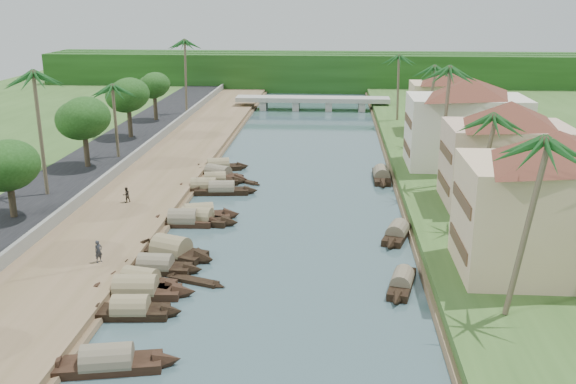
# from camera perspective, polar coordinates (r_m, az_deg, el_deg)

# --- Properties ---
(ground) EXTENTS (220.00, 220.00, 0.00)m
(ground) POSITION_cam_1_polar(r_m,az_deg,el_deg) (49.61, -0.77, -6.74)
(ground) COLOR #3A5358
(ground) RESTS_ON ground
(left_bank) EXTENTS (10.00, 180.00, 0.80)m
(left_bank) POSITION_cam_1_polar(r_m,az_deg,el_deg) (70.97, -12.36, 0.57)
(left_bank) COLOR brown
(left_bank) RESTS_ON ground
(right_bank) EXTENTS (16.00, 180.00, 1.20)m
(right_bank) POSITION_cam_1_polar(r_m,az_deg,el_deg) (69.72, 16.43, 0.14)
(right_bank) COLOR #305120
(right_bank) RESTS_ON ground
(road) EXTENTS (8.00, 180.00, 1.40)m
(road) POSITION_cam_1_polar(r_m,az_deg,el_deg) (73.73, -18.73, 0.91)
(road) COLOR black
(road) RESTS_ON ground
(retaining_wall) EXTENTS (0.40, 180.00, 1.10)m
(retaining_wall) POSITION_cam_1_polar(r_m,az_deg,el_deg) (72.01, -15.62, 1.35)
(retaining_wall) COLOR gray
(retaining_wall) RESTS_ON left_bank
(treeline) EXTENTS (120.00, 14.00, 8.00)m
(treeline) POSITION_cam_1_polar(r_m,az_deg,el_deg) (146.18, 2.59, 10.67)
(treeline) COLOR #17390F
(treeline) RESTS_ON ground
(bridge) EXTENTS (28.00, 4.00, 2.40)m
(bridge) POSITION_cam_1_polar(r_m,az_deg,el_deg) (118.73, 2.19, 8.11)
(bridge) COLOR #9A9A90
(bridge) RESTS_ON ground
(building_near) EXTENTS (14.85, 14.85, 10.20)m
(building_near) POSITION_cam_1_polar(r_m,az_deg,el_deg) (47.77, 22.31, -0.83)
(building_near) COLOR beige
(building_near) RESTS_ON right_bank
(building_mid) EXTENTS (14.11, 14.11, 9.70)m
(building_mid) POSITION_cam_1_polar(r_m,az_deg,el_deg) (62.93, 18.83, 3.37)
(building_mid) COLOR beige
(building_mid) RESTS_ON right_bank
(building_far) EXTENTS (15.59, 15.59, 10.20)m
(building_far) POSITION_cam_1_polar(r_m,az_deg,el_deg) (76.01, 15.57, 6.06)
(building_far) COLOR silver
(building_far) RESTS_ON right_bank
(building_distant) EXTENTS (12.62, 12.62, 9.20)m
(building_distant) POSITION_cam_1_polar(r_m,az_deg,el_deg) (95.67, 13.87, 8.01)
(building_distant) COLOR beige
(building_distant) RESTS_ON right_bank
(sampan_0) EXTENTS (8.51, 3.28, 2.20)m
(sampan_0) POSITION_cam_1_polar(r_m,az_deg,el_deg) (38.28, -15.75, -14.41)
(sampan_0) COLOR black
(sampan_0) RESTS_ON ground
(sampan_1) EXTENTS (7.02, 2.14, 2.08)m
(sampan_1) POSITION_cam_1_polar(r_m,az_deg,el_deg) (43.59, -13.81, -10.19)
(sampan_1) COLOR black
(sampan_1) RESTS_ON ground
(sampan_2) EXTENTS (8.67, 2.28, 2.26)m
(sampan_2) POSITION_cam_1_polar(r_m,az_deg,el_deg) (46.23, -13.36, -8.51)
(sampan_2) COLOR black
(sampan_2) RESTS_ON ground
(sampan_3) EXTENTS (7.47, 1.89, 2.03)m
(sampan_3) POSITION_cam_1_polar(r_m,az_deg,el_deg) (49.76, -11.68, -6.52)
(sampan_3) COLOR black
(sampan_3) RESTS_ON ground
(sampan_4) EXTENTS (7.31, 3.11, 2.06)m
(sampan_4) POSITION_cam_1_polar(r_m,az_deg,el_deg) (47.54, -12.99, -7.76)
(sampan_4) COLOR black
(sampan_4) RESTS_ON ground
(sampan_5) EXTENTS (8.30, 4.77, 2.55)m
(sampan_5) POSITION_cam_1_polar(r_m,az_deg,el_deg) (52.42, -10.33, -5.19)
(sampan_5) COLOR black
(sampan_5) RESTS_ON ground
(sampan_6) EXTENTS (7.47, 2.13, 2.22)m
(sampan_6) POSITION_cam_1_polar(r_m,az_deg,el_deg) (59.18, -9.32, -2.54)
(sampan_6) COLOR black
(sampan_6) RESTS_ON ground
(sampan_7) EXTENTS (8.30, 2.89, 2.17)m
(sampan_7) POSITION_cam_1_polar(r_m,az_deg,el_deg) (59.51, -8.09, -2.37)
(sampan_7) COLOR black
(sampan_7) RESTS_ON ground
(sampan_8) EXTENTS (8.03, 3.96, 2.40)m
(sampan_8) POSITION_cam_1_polar(r_m,az_deg,el_deg) (60.26, -7.90, -2.11)
(sampan_8) COLOR black
(sampan_8) RESTS_ON ground
(sampan_9) EXTENTS (7.97, 2.32, 2.02)m
(sampan_9) POSITION_cam_1_polar(r_m,az_deg,el_deg) (68.01, -5.91, 0.17)
(sampan_9) COLOR black
(sampan_9) RESTS_ON ground
(sampan_10) EXTENTS (7.86, 2.28, 2.15)m
(sampan_10) POSITION_cam_1_polar(r_m,az_deg,el_deg) (69.12, -7.50, 0.40)
(sampan_10) COLOR black
(sampan_10) RESTS_ON ground
(sampan_11) EXTENTS (7.12, 2.87, 2.03)m
(sampan_11) POSITION_cam_1_polar(r_m,az_deg,el_deg) (71.49, -6.49, 0.99)
(sampan_11) COLOR black
(sampan_11) RESTS_ON ground
(sampan_12) EXTENTS (8.21, 5.36, 2.04)m
(sampan_12) POSITION_cam_1_polar(r_m,az_deg,el_deg) (74.34, -6.24, 1.62)
(sampan_12) COLOR black
(sampan_12) RESTS_ON ground
(sampan_13) EXTENTS (7.76, 3.54, 2.10)m
(sampan_13) POSITION_cam_1_polar(r_m,az_deg,el_deg) (77.46, -6.21, 2.25)
(sampan_13) COLOR black
(sampan_13) RESTS_ON ground
(sampan_14) EXTENTS (2.90, 7.24, 1.79)m
(sampan_14) POSITION_cam_1_polar(r_m,az_deg,el_deg) (46.97, 10.09, -7.90)
(sampan_14) COLOR black
(sampan_14) RESTS_ON ground
(sampan_15) EXTENTS (3.51, 7.32, 1.97)m
(sampan_15) POSITION_cam_1_polar(r_m,az_deg,el_deg) (56.22, 9.68, -3.63)
(sampan_15) COLOR black
(sampan_15) RESTS_ON ground
(sampan_16) EXTENTS (1.87, 8.65, 2.12)m
(sampan_16) POSITION_cam_1_polar(r_m,az_deg,el_deg) (73.86, 8.30, 1.44)
(sampan_16) COLOR black
(sampan_16) RESTS_ON ground
(canoe_1) EXTENTS (5.16, 2.52, 0.84)m
(canoe_1) POSITION_cam_1_polar(r_m,az_deg,el_deg) (47.64, -8.32, -7.84)
(canoe_1) COLOR black
(canoe_1) RESTS_ON ground
(canoe_2) EXTENTS (4.61, 3.43, 0.74)m
(canoe_2) POSITION_cam_1_polar(r_m,az_deg,el_deg) (72.19, -3.98, 0.96)
(canoe_2) COLOR black
(canoe_2) RESTS_ON ground
(palm_0) EXTENTS (3.20, 3.20, 12.52)m
(palm_0) POSITION_cam_1_polar(r_m,az_deg,el_deg) (38.91, 20.61, 3.97)
(palm_0) COLOR brown
(palm_0) RESTS_ON ground
(palm_1) EXTENTS (3.20, 3.20, 11.06)m
(palm_1) POSITION_cam_1_polar(r_m,az_deg,el_deg) (54.38, 16.98, 6.23)
(palm_1) COLOR brown
(palm_1) RESTS_ON ground
(palm_2) EXTENTS (3.20, 3.20, 13.60)m
(palm_2) POSITION_cam_1_polar(r_m,az_deg,el_deg) (66.01, 13.98, 10.37)
(palm_2) COLOR brown
(palm_2) RESTS_ON ground
(palm_3) EXTENTS (3.20, 3.20, 11.77)m
(palm_3) POSITION_cam_1_polar(r_m,az_deg,el_deg) (84.82, 12.49, 10.64)
(palm_3) COLOR brown
(palm_3) RESTS_ON ground
(palm_5) EXTENTS (3.20, 3.20, 13.35)m
(palm_5) POSITION_cam_1_polar(r_m,az_deg,el_deg) (65.04, -21.65, 9.56)
(palm_5) COLOR brown
(palm_5) RESTS_ON ground
(palm_6) EXTENTS (3.20, 3.20, 10.10)m
(palm_6) POSITION_cam_1_polar(r_m,az_deg,el_deg) (78.91, -15.29, 8.95)
(palm_6) COLOR brown
(palm_6) RESTS_ON ground
(palm_7) EXTENTS (3.20, 3.20, 11.54)m
(palm_7) POSITION_cam_1_polar(r_m,az_deg,el_deg) (102.82, 9.92, 11.69)
(palm_7) COLOR brown
(palm_7) RESTS_ON ground
(palm_8) EXTENTS (3.20, 3.20, 13.34)m
(palm_8) POSITION_cam_1_polar(r_m,az_deg,el_deg) (107.58, -9.26, 12.97)
(palm_8) COLOR brown
(palm_8) RESTS_ON ground
(tree_2) EXTENTS (5.13, 5.13, 6.74)m
(tree_2) POSITION_cam_1_polar(r_m,az_deg,el_deg) (60.24, -23.65, 2.09)
(tree_2) COLOR #473A28
(tree_2) RESTS_ON ground
(tree_3) EXTENTS (5.50, 5.50, 7.80)m
(tree_3) POSITION_cam_1_polar(r_m,az_deg,el_deg) (75.67, -17.72, 6.19)
(tree_3) COLOR #473A28
(tree_3) RESTS_ON ground
(tree_4) EXTENTS (5.29, 5.29, 7.95)m
(tree_4) POSITION_cam_1_polar(r_m,az_deg,el_deg) (90.59, -14.04, 8.29)
(tree_4) COLOR #473A28
(tree_4) RESTS_ON ground
(tree_5) EXTENTS (4.49, 4.49, 7.22)m
(tree_5) POSITION_cam_1_polar(r_m,az_deg,el_deg) (102.96, -11.82, 9.20)
(tree_5) COLOR #473A28
(tree_5) RESTS_ON ground
(tree_6) EXTENTS (4.97, 4.97, 7.26)m
(tree_6) POSITION_cam_1_polar(r_m,az_deg,el_deg) (80.37, 18.63, 6.33)
(tree_6) COLOR #473A28
(tree_6) RESTS_ON ground
(person_near) EXTENTS (0.70, 0.75, 1.72)m
(person_near) POSITION_cam_1_polar(r_m,az_deg,el_deg) (50.33, -16.49, -5.08)
(person_near) COLOR #2A2C32
(person_near) RESTS_ON left_bank
(person_far) EXTENTS (0.92, 0.92, 1.51)m
(person_far) POSITION_cam_1_polar(r_m,az_deg,el_deg) (64.14, -14.18, -0.24)
(person_far) COLOR #302921
(person_far) RESTS_ON left_bank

